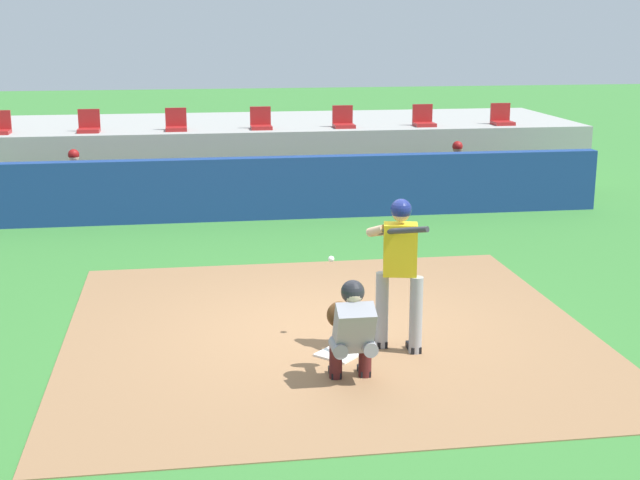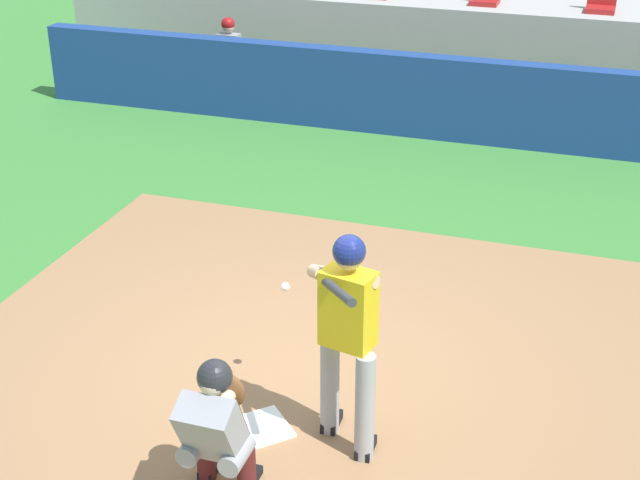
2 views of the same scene
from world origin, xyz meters
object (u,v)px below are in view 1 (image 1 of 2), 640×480
at_px(batter_at_plate, 399,265).
at_px(dugout_player_0, 75,182).
at_px(stadium_seat_2, 176,124).
at_px(stadium_seat_6, 502,119).
at_px(stadium_seat_3, 261,123).
at_px(stadium_seat_5, 424,120).
at_px(home_plate, 340,354).
at_px(catcher_crouched, 352,327).
at_px(stadium_seat_4, 343,121).
at_px(stadium_seat_1, 89,126).
at_px(dugout_player_1, 458,172).

xyz_separation_m(batter_at_plate, dugout_player_0, (-4.53, 8.09, -0.36)).
height_order(stadium_seat_2, stadium_seat_6, same).
relative_size(dugout_player_0, stadium_seat_3, 2.71).
relative_size(stadium_seat_5, stadium_seat_6, 1.00).
height_order(home_plate, stadium_seat_5, stadium_seat_5).
height_order(stadium_seat_3, stadium_seat_5, same).
relative_size(stadium_seat_2, stadium_seat_3, 1.00).
bearing_deg(stadium_seat_2, batter_at_plate, -75.87).
relative_size(catcher_crouched, stadium_seat_2, 3.61).
bearing_deg(stadium_seat_4, stadium_seat_6, 0.00).
height_order(stadium_seat_1, stadium_seat_5, same).
bearing_deg(home_plate, dugout_player_0, 115.25).
relative_size(home_plate, stadium_seat_4, 0.92).
bearing_deg(dugout_player_1, stadium_seat_1, 165.10).
height_order(batter_at_plate, stadium_seat_5, stadium_seat_5).
bearing_deg(stadium_seat_5, stadium_seat_2, 180.00).
bearing_deg(stadium_seat_4, home_plate, -100.34).
distance_m(dugout_player_0, stadium_seat_5, 7.87).
height_order(stadium_seat_1, stadium_seat_4, same).
relative_size(batter_at_plate, stadium_seat_5, 3.76).
bearing_deg(batter_at_plate, stadium_seat_4, 83.43).
bearing_deg(dugout_player_1, catcher_crouched, -113.89).
bearing_deg(stadium_seat_2, stadium_seat_4, 0.00).
bearing_deg(stadium_seat_4, catcher_crouched, -99.68).
height_order(dugout_player_0, dugout_player_1, same).
bearing_deg(stadium_seat_1, stadium_seat_4, 0.00).
relative_size(dugout_player_1, stadium_seat_2, 2.71).
relative_size(catcher_crouched, stadium_seat_1, 3.61).
height_order(batter_at_plate, stadium_seat_3, stadium_seat_3).
relative_size(batter_at_plate, dugout_player_0, 1.39).
bearing_deg(stadium_seat_6, batter_at_plate, -115.74).
bearing_deg(catcher_crouched, batter_at_plate, 49.15).
distance_m(batter_at_plate, stadium_seat_4, 10.20).
bearing_deg(dugout_player_0, stadium_seat_5, 15.07).
relative_size(home_plate, stadium_seat_2, 0.92).
height_order(stadium_seat_2, stadium_seat_5, same).
distance_m(dugout_player_1, stadium_seat_4, 3.03).
xyz_separation_m(home_plate, batter_at_plate, (0.69, 0.06, 1.01)).
bearing_deg(stadium_seat_4, dugout_player_1, -44.42).
height_order(batter_at_plate, stadium_seat_1, stadium_seat_1).
height_order(catcher_crouched, stadium_seat_1, stadium_seat_1).
relative_size(stadium_seat_1, stadium_seat_5, 1.00).
bearing_deg(stadium_seat_4, stadium_seat_3, 180.00).
relative_size(dugout_player_0, stadium_seat_2, 2.71).
distance_m(stadium_seat_1, stadium_seat_4, 5.57).
bearing_deg(stadium_seat_3, home_plate, -90.00).
height_order(stadium_seat_1, stadium_seat_6, same).
relative_size(batter_at_plate, stadium_seat_1, 3.76).
height_order(stadium_seat_3, stadium_seat_6, same).
relative_size(home_plate, stadium_seat_3, 0.92).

